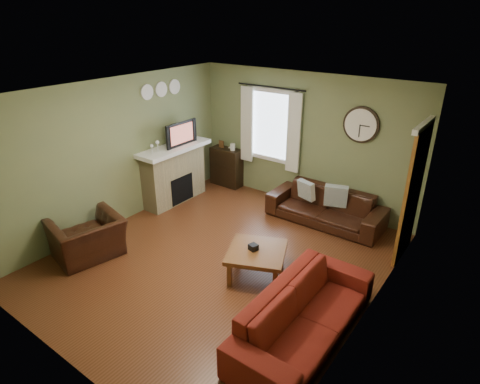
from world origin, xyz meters
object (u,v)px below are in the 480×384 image
Objects in this scene: sofa_brown at (325,207)px; coffee_table at (257,263)px; sofa_red at (305,314)px; armchair at (88,238)px; bookshelf at (226,167)px.

coffee_table is at bearing -92.32° from sofa_brown.
sofa_red is 2.20× the size of armchair.
bookshelf is 0.38× the size of sofa_red.
coffee_table is at bearing 127.89° from armchair.
sofa_red is 3.61m from armchair.
coffee_table is (2.46, -2.43, -0.21)m from bookshelf.
sofa_brown is 2.99m from sofa_red.
sofa_red is 1.33m from coffee_table.
coffee_table is (2.43, 1.15, -0.11)m from armchair.
sofa_red is at bearing 110.22° from armchair.
coffee_table is at bearing 59.54° from sofa_red.
sofa_red is (1.06, -2.80, 0.02)m from sofa_brown.
sofa_red is at bearing -69.35° from sofa_brown.
sofa_red is (3.60, -3.11, -0.10)m from bookshelf.
sofa_brown reaches higher than coffee_table.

